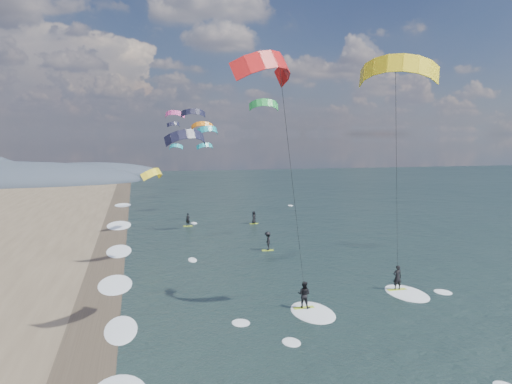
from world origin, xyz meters
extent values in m
plane|color=black|center=(0.00, 0.00, 0.00)|extent=(260.00, 260.00, 0.00)
cube|color=#382D23|center=(-12.00, 10.00, 0.00)|extent=(3.00, 240.00, 0.00)
ellipsoid|color=#3D4756|center=(-22.00, 120.00, 0.00)|extent=(40.00, 18.00, 7.00)
cube|color=#B0D225|center=(8.65, 8.87, 0.03)|extent=(1.43, 0.43, 0.06)
imported|color=black|center=(8.65, 8.87, 0.94)|extent=(0.66, 0.45, 1.76)
ellipsoid|color=white|center=(8.95, 8.07, 0.00)|extent=(2.60, 4.20, 0.12)
cylinder|color=black|center=(6.65, 5.87, 8.15)|extent=(0.02, 0.02, 15.49)
cube|color=#B0D225|center=(0.92, 6.87, 0.03)|extent=(1.36, 0.42, 0.06)
imported|color=black|center=(0.92, 6.87, 0.93)|extent=(1.06, 1.02, 1.73)
ellipsoid|color=white|center=(1.22, 6.07, 0.00)|extent=(2.60, 4.20, 0.12)
cylinder|color=black|center=(-0.83, 3.87, 7.97)|extent=(0.02, 0.02, 15.04)
cube|color=#B0D225|center=(2.79, 22.90, 0.03)|extent=(1.10, 0.35, 0.05)
imported|color=black|center=(2.79, 22.90, 0.95)|extent=(0.87, 1.26, 1.80)
cube|color=#B0D225|center=(4.83, 37.22, 0.03)|extent=(1.10, 0.35, 0.05)
imported|color=black|center=(4.83, 37.22, 0.82)|extent=(0.82, 0.89, 1.53)
cube|color=#B0D225|center=(-3.34, 37.50, 0.03)|extent=(1.10, 0.35, 0.05)
imported|color=black|center=(-3.34, 37.50, 0.82)|extent=(0.67, 0.63, 1.54)
ellipsoid|color=white|center=(-10.80, 6.00, 0.00)|extent=(2.40, 5.40, 0.11)
ellipsoid|color=white|center=(-10.80, 15.00, 0.00)|extent=(2.40, 5.40, 0.11)
ellipsoid|color=white|center=(-10.80, 26.00, 0.00)|extent=(2.40, 5.40, 0.11)
ellipsoid|color=white|center=(-10.80, 40.00, 0.00)|extent=(2.40, 5.40, 0.11)
ellipsoid|color=white|center=(-10.80, 58.00, 0.00)|extent=(2.40, 5.40, 0.11)
camera|label=1|loc=(-9.33, -22.45, 11.12)|focal=35.00mm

